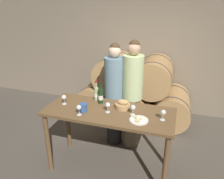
{
  "coord_description": "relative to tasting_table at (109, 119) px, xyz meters",
  "views": [
    {
      "loc": [
        0.82,
        -2.45,
        2.32
      ],
      "look_at": [
        0.0,
        0.14,
        1.2
      ],
      "focal_mm": 35.0,
      "sensor_mm": 36.0,
      "label": 1
    }
  ],
  "objects": [
    {
      "name": "ground_plane",
      "position": [
        0.0,
        0.0,
        -0.82
      ],
      "size": [
        10.0,
        10.0,
        0.0
      ],
      "primitive_type": "plane",
      "color": "#564F44"
    },
    {
      "name": "wine_glass_center",
      "position": [
        0.0,
        -0.04,
        0.23
      ],
      "size": [
        0.06,
        0.06,
        0.14
      ],
      "color": "white",
      "rests_on": "tasting_table"
    },
    {
      "name": "barrel_stack",
      "position": [
        0.0,
        1.6,
        -0.23
      ],
      "size": [
        2.28,
        0.93,
        1.32
      ],
      "color": "tan",
      "rests_on": "ground_plane"
    },
    {
      "name": "person_right",
      "position": [
        0.17,
        0.66,
        0.11
      ],
      "size": [
        0.31,
        0.31,
        1.79
      ],
      "color": "#756651",
      "rests_on": "ground_plane"
    },
    {
      "name": "wine_glass_right",
      "position": [
        0.33,
        -0.01,
        0.23
      ],
      "size": [
        0.06,
        0.06,
        0.14
      ],
      "color": "white",
      "rests_on": "tasting_table"
    },
    {
      "name": "bread_basket",
      "position": [
        0.16,
        0.13,
        0.18
      ],
      "size": [
        0.21,
        0.21,
        0.13
      ],
      "color": "tan",
      "rests_on": "tasting_table"
    },
    {
      "name": "wine_glass_far_right",
      "position": [
        0.71,
        -0.03,
        0.23
      ],
      "size": [
        0.06,
        0.06,
        0.14
      ],
      "color": "white",
      "rests_on": "tasting_table"
    },
    {
      "name": "wine_glass_far_left",
      "position": [
        -0.66,
        -0.0,
        0.23
      ],
      "size": [
        0.06,
        0.06,
        0.14
      ],
      "color": "white",
      "rests_on": "tasting_table"
    },
    {
      "name": "wine_glass_left",
      "position": [
        -0.33,
        -0.22,
        0.23
      ],
      "size": [
        0.06,
        0.06,
        0.14
      ],
      "color": "white",
      "rests_on": "tasting_table"
    },
    {
      "name": "tasting_table",
      "position": [
        0.0,
        0.0,
        0.0
      ],
      "size": [
        1.73,
        0.7,
        0.95
      ],
      "color": "brown",
      "rests_on": "ground_plane"
    },
    {
      "name": "person_left",
      "position": [
        -0.12,
        0.66,
        0.07
      ],
      "size": [
        0.32,
        0.32,
        1.73
      ],
      "color": "#232326",
      "rests_on": "ground_plane"
    },
    {
      "name": "blue_crock",
      "position": [
        -0.31,
        -0.12,
        0.19
      ],
      "size": [
        0.11,
        0.11,
        0.11
      ],
      "color": "#335693",
      "rests_on": "tasting_table"
    },
    {
      "name": "wine_bottle_white",
      "position": [
        -0.28,
        0.26,
        0.23
      ],
      "size": [
        0.07,
        0.07,
        0.3
      ],
      "color": "#ADBC7F",
      "rests_on": "tasting_table"
    },
    {
      "name": "cheese_plate",
      "position": [
        0.43,
        -0.14,
        0.14
      ],
      "size": [
        0.23,
        0.23,
        0.04
      ],
      "color": "white",
      "rests_on": "tasting_table"
    },
    {
      "name": "wine_bottle_red",
      "position": [
        -0.19,
        0.19,
        0.24
      ],
      "size": [
        0.07,
        0.07,
        0.32
      ],
      "color": "#193819",
      "rests_on": "tasting_table"
    },
    {
      "name": "stone_wall_back",
      "position": [
        0.0,
        2.19,
        0.78
      ],
      "size": [
        10.0,
        0.12,
        3.2
      ],
      "color": "gray",
      "rests_on": "ground_plane"
    }
  ]
}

